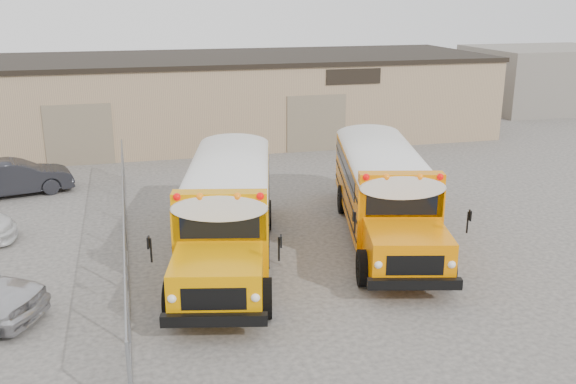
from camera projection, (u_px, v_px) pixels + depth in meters
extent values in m
plane|color=#45423F|center=(331.00, 270.00, 19.47)|extent=(120.00, 120.00, 0.00)
cube|color=#8C7056|center=(226.00, 98.00, 37.33)|extent=(30.00, 10.00, 4.50)
cube|color=black|center=(225.00, 58.00, 36.65)|extent=(30.20, 10.20, 0.25)
cube|color=black|center=(354.00, 76.00, 33.61)|extent=(3.00, 0.08, 0.80)
cube|color=#766A54|center=(79.00, 135.00, 31.02)|extent=(3.20, 0.08, 3.00)
cube|color=#766A54|center=(316.00, 123.00, 33.84)|extent=(3.20, 0.08, 3.00)
cylinder|color=gray|center=(130.00, 383.00, 12.23)|extent=(0.07, 0.07, 1.80)
cylinder|color=gray|center=(128.00, 311.00, 15.01)|extent=(0.07, 0.07, 1.80)
cylinder|color=gray|center=(126.00, 262.00, 17.79)|extent=(0.07, 0.07, 1.80)
cylinder|color=gray|center=(125.00, 226.00, 20.57)|extent=(0.07, 0.07, 1.80)
cylinder|color=gray|center=(124.00, 198.00, 23.35)|extent=(0.07, 0.07, 1.80)
cylinder|color=gray|center=(123.00, 177.00, 26.13)|extent=(0.07, 0.07, 1.80)
cylinder|color=gray|center=(123.00, 159.00, 28.90)|extent=(0.07, 0.07, 1.80)
cylinder|color=gray|center=(123.00, 200.00, 20.31)|extent=(0.05, 18.00, 0.05)
cylinder|color=gray|center=(127.00, 250.00, 20.82)|extent=(0.05, 18.00, 0.05)
cube|color=gray|center=(125.00, 226.00, 20.57)|extent=(0.02, 18.00, 1.70)
cube|color=gray|center=(544.00, 78.00, 46.70)|extent=(10.00, 8.00, 4.40)
cube|color=orange|center=(238.00, 155.00, 26.75)|extent=(4.24, 8.22, 2.12)
cube|color=orange|center=(231.00, 203.00, 22.06)|extent=(2.71, 2.71, 1.19)
cube|color=black|center=(232.00, 165.00, 22.85)|extent=(2.08, 0.52, 0.77)
cube|color=silver|center=(237.00, 126.00, 26.40)|extent=(4.26, 8.30, 0.41)
cube|color=orange|center=(232.00, 146.00, 22.89)|extent=(2.58, 1.06, 0.37)
sphere|color=#E50705|center=(201.00, 144.00, 22.59)|extent=(0.21, 0.21, 0.21)
sphere|color=#E50705|center=(263.00, 144.00, 22.65)|extent=(0.21, 0.21, 0.21)
sphere|color=orange|center=(218.00, 144.00, 22.61)|extent=(0.21, 0.21, 0.21)
sphere|color=orange|center=(246.00, 144.00, 22.64)|extent=(0.21, 0.21, 0.21)
cube|color=black|center=(230.00, 228.00, 21.03)|extent=(2.52, 0.78, 0.29)
cube|color=black|center=(242.00, 154.00, 30.83)|extent=(2.51, 0.76, 0.29)
cube|color=black|center=(238.00, 157.00, 26.78)|extent=(4.24, 8.08, 0.06)
cube|color=black|center=(238.00, 140.00, 26.87)|extent=(4.00, 7.02, 0.64)
cylinder|color=black|center=(197.00, 219.00, 22.31)|extent=(0.52, 1.11, 1.07)
cylinder|color=black|center=(267.00, 218.00, 22.37)|extent=(0.52, 1.11, 1.07)
cylinder|color=black|center=(213.00, 170.00, 28.53)|extent=(0.52, 1.11, 1.07)
cylinder|color=black|center=(268.00, 170.00, 28.60)|extent=(0.52, 1.11, 1.07)
cube|color=orange|center=(361.00, 145.00, 28.56)|extent=(4.33, 8.17, 2.10)
cube|color=orange|center=(376.00, 187.00, 23.90)|extent=(2.72, 2.72, 1.18)
cube|color=black|center=(373.00, 153.00, 24.68)|extent=(2.05, 0.56, 0.77)
cube|color=silver|center=(362.00, 119.00, 28.20)|extent=(4.35, 8.25, 0.41)
cube|color=orange|center=(373.00, 135.00, 24.72)|extent=(2.56, 1.09, 0.37)
sphere|color=#E50705|center=(346.00, 133.00, 24.45)|extent=(0.20, 0.20, 0.20)
sphere|color=#E50705|center=(402.00, 133.00, 24.47)|extent=(0.20, 0.20, 0.20)
sphere|color=orange|center=(361.00, 133.00, 24.45)|extent=(0.20, 0.20, 0.20)
sphere|color=orange|center=(387.00, 133.00, 24.46)|extent=(0.20, 0.20, 0.20)
cube|color=black|center=(380.00, 210.00, 22.88)|extent=(2.49, 0.81, 0.29)
cube|color=black|center=(351.00, 146.00, 32.61)|extent=(2.49, 0.79, 0.29)
cube|color=black|center=(361.00, 147.00, 28.58)|extent=(4.33, 8.02, 0.06)
cube|color=black|center=(360.00, 131.00, 28.68)|extent=(4.07, 6.98, 0.63)
cylinder|color=black|center=(343.00, 202.00, 24.17)|extent=(0.53, 1.10, 1.06)
cylinder|color=black|center=(407.00, 201.00, 24.19)|extent=(0.53, 1.10, 1.06)
cylinder|color=black|center=(330.00, 160.00, 30.34)|extent=(0.53, 1.10, 1.06)
cylinder|color=black|center=(382.00, 159.00, 30.36)|extent=(0.53, 1.10, 1.06)
cube|color=black|center=(418.00, 262.00, 18.79)|extent=(1.05, 0.95, 1.02)
sphere|color=black|center=(419.00, 247.00, 18.66)|extent=(1.12, 1.12, 1.12)
imported|color=black|center=(15.00, 178.00, 26.59)|extent=(4.74, 2.55, 1.48)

